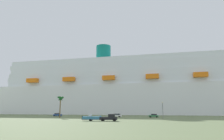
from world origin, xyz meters
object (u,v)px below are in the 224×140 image
at_px(small_boat_on_trailer, 94,118).
at_px(parked_car_white_van, 116,115).
at_px(cruise_ship, 155,90).
at_px(palm_tree, 60,100).
at_px(street_lamp, 163,107).
at_px(parked_car_blue_suv, 58,115).
at_px(pickup_truck, 109,118).
at_px(parked_car_green_wagon, 154,116).

distance_m(small_boat_on_trailer, parked_car_white_van, 31.46).
height_order(cruise_ship, small_boat_on_trailer, cruise_ship).
distance_m(palm_tree, street_lamp, 43.79).
distance_m(small_boat_on_trailer, parked_car_blue_suv, 47.13).
relative_size(pickup_truck, parked_car_blue_suv, 1.34).
relative_size(pickup_truck, palm_tree, 0.62).
bearing_deg(parked_car_green_wagon, street_lamp, -68.23).
bearing_deg(parked_car_white_van, pickup_truck, -83.44).
distance_m(small_boat_on_trailer, parked_car_green_wagon, 36.50).
bearing_deg(parked_car_white_van, small_boat_on_trailer, -92.84).
bearing_deg(palm_tree, cruise_ship, 55.79).
distance_m(cruise_ship, parked_car_green_wagon, 49.13).
xyz_separation_m(small_boat_on_trailer, parked_car_white_van, (1.56, 31.42, -0.13)).
relative_size(parked_car_blue_suv, parked_car_green_wagon, 0.95).
distance_m(pickup_truck, parked_car_green_wagon, 33.82).
bearing_deg(cruise_ship, parked_car_green_wagon, -90.71).
distance_m(cruise_ship, small_boat_on_trailer, 81.69).
bearing_deg(palm_tree, parked_car_green_wagon, 17.89).
bearing_deg(parked_car_blue_suv, parked_car_green_wagon, -5.13).
bearing_deg(street_lamp, cruise_ship, 93.29).
relative_size(cruise_ship, pickup_truck, 49.16).
bearing_deg(pickup_truck, parked_car_green_wagon, 66.19).
bearing_deg(cruise_ship, parked_car_white_van, -111.00).
bearing_deg(cruise_ship, parked_car_blue_suv, -139.98).
relative_size(parked_car_blue_suv, parked_car_white_van, 0.88).
xyz_separation_m(pickup_truck, palm_tree, (-26.10, 18.11, 6.50)).
bearing_deg(street_lamp, parked_car_white_van, 155.40).
height_order(small_boat_on_trailer, parked_car_white_van, small_boat_on_trailer).
bearing_deg(pickup_truck, palm_tree, 145.26).
xyz_separation_m(cruise_ship, parked_car_blue_suv, (-50.08, -42.06, -15.84)).
bearing_deg(parked_car_green_wagon, small_boat_on_trailer, -120.97).
bearing_deg(parked_car_blue_suv, cruise_ship, 40.02).
height_order(cruise_ship, parked_car_green_wagon, cruise_ship).
xyz_separation_m(pickup_truck, parked_car_green_wagon, (13.66, 30.94, -0.21)).
distance_m(street_lamp, parked_car_green_wagon, 10.86).
relative_size(pickup_truck, small_boat_on_trailer, 0.70).
height_order(small_boat_on_trailer, parked_car_green_wagon, small_boat_on_trailer).
distance_m(cruise_ship, palm_tree, 72.33).
xyz_separation_m(parked_car_blue_suv, parked_car_green_wagon, (49.51, -4.44, -0.00)).
bearing_deg(parked_car_green_wagon, parked_car_white_van, 179.58).
xyz_separation_m(small_boat_on_trailer, parked_car_blue_suv, (-30.73, 35.74, -0.13)).
height_order(small_boat_on_trailer, street_lamp, street_lamp).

